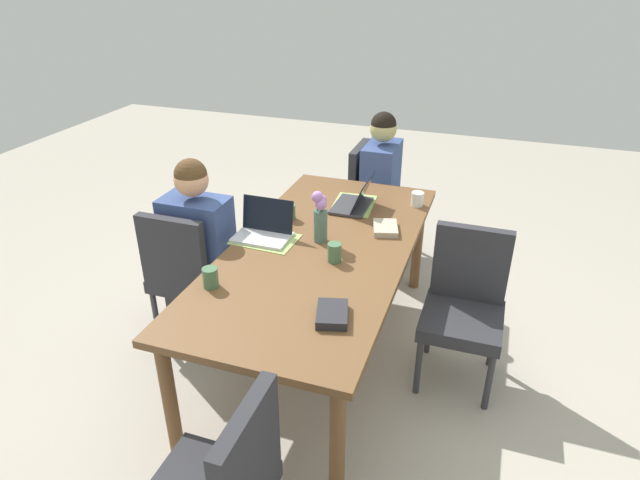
{
  "coord_description": "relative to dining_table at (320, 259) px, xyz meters",
  "views": [
    {
      "loc": [
        -2.57,
        -0.88,
        2.23
      ],
      "look_at": [
        0.0,
        0.0,
        0.8
      ],
      "focal_mm": 30.87,
      "sensor_mm": 36.0,
      "label": 1
    }
  ],
  "objects": [
    {
      "name": "chair_head_right_left_mid",
      "position": [
        1.41,
        0.04,
        -0.18
      ],
      "size": [
        0.44,
        0.44,
        0.9
      ],
      "color": "#2D2D33",
      "rests_on": "ground_plane"
    },
    {
      "name": "person_far_left_near",
      "position": [
        -0.02,
        0.78,
        -0.15
      ],
      "size": [
        0.36,
        0.4,
        1.19
      ],
      "color": "#2D2D33",
      "rests_on": "ground_plane"
    },
    {
      "name": "chair_near_right_near",
      "position": [
        0.12,
        -0.82,
        -0.18
      ],
      "size": [
        0.44,
        0.44,
        0.9
      ],
      "color": "#2D2D33",
      "rests_on": "ground_plane"
    },
    {
      "name": "coffee_mug_near_left",
      "position": [
        -0.12,
        -0.12,
        0.13
      ],
      "size": [
        0.07,
        0.07,
        0.11
      ],
      "primitive_type": "cylinder",
      "color": "#47704C",
      "rests_on": "dining_table"
    },
    {
      "name": "coffee_mug_near_right",
      "position": [
        -0.55,
        0.38,
        0.13
      ],
      "size": [
        0.08,
        0.08,
        0.1
      ],
      "primitive_type": "cylinder",
      "color": "#47704C",
      "rests_on": "dining_table"
    },
    {
      "name": "person_head_right_left_mid",
      "position": [
        1.35,
        -0.03,
        -0.15
      ],
      "size": [
        0.4,
        0.36,
        1.19
      ],
      "color": "#2D2D33",
      "rests_on": "ground_plane"
    },
    {
      "name": "coffee_mug_centre_left",
      "position": [
        0.76,
        -0.41,
        0.12
      ],
      "size": [
        0.08,
        0.08,
        0.09
      ],
      "primitive_type": "cylinder",
      "color": "white",
      "rests_on": "dining_table"
    },
    {
      "name": "book_blue_cover",
      "position": [
        -0.61,
        -0.27,
        0.1
      ],
      "size": [
        0.23,
        0.19,
        0.04
      ],
      "primitive_type": "cube",
      "rotation": [
        0.0,
        0.0,
        0.26
      ],
      "color": "#28282D",
      "rests_on": "dining_table"
    },
    {
      "name": "ground_plane",
      "position": [
        0.0,
        0.0,
        -0.68
      ],
      "size": [
        10.0,
        10.0,
        0.0
      ],
      "primitive_type": "plane",
      "color": "#B2A899"
    },
    {
      "name": "flower_vase",
      "position": [
        0.08,
        0.03,
        0.25
      ],
      "size": [
        0.1,
        0.09,
        0.31
      ],
      "color": "#4C6B60",
      "rests_on": "dining_table"
    },
    {
      "name": "chair_far_left_near",
      "position": [
        -0.09,
        0.84,
        -0.18
      ],
      "size": [
        0.44,
        0.44,
        0.9
      ],
      "color": "#2D2D33",
      "rests_on": "ground_plane"
    },
    {
      "name": "laptop_far_left_near",
      "position": [
        0.02,
        0.35,
        0.12
      ],
      "size": [
        0.22,
        0.32,
        0.21
      ],
      "color": "silver",
      "rests_on": "dining_table"
    },
    {
      "name": "book_red_cover",
      "position": [
        0.33,
        -0.3,
        0.09
      ],
      "size": [
        0.23,
        0.19,
        0.04
      ],
      "primitive_type": "cube",
      "rotation": [
        0.0,
        0.0,
        0.27
      ],
      "color": "#B2A38E",
      "rests_on": "dining_table"
    },
    {
      "name": "dining_table",
      "position": [
        0.0,
        0.0,
        0.0
      ],
      "size": [
        2.1,
        0.98,
        0.75
      ],
      "color": "brown",
      "rests_on": "ground_plane"
    },
    {
      "name": "placemat_head_right_left_mid",
      "position": [
        0.63,
        -0.01,
        0.08
      ],
      "size": [
        0.38,
        0.29,
        0.0
      ],
      "primitive_type": "cube",
      "rotation": [
        0.0,
        0.0,
        3.22
      ],
      "color": "#9EBC66",
      "rests_on": "dining_table"
    },
    {
      "name": "laptop_head_right_left_mid",
      "position": [
        0.59,
        -0.04,
        0.12
      ],
      "size": [
        0.32,
        0.22,
        0.2
      ],
      "color": "#38383D",
      "rests_on": "dining_table"
    },
    {
      "name": "coffee_mug_centre_right",
      "position": [
        0.3,
        0.3,
        0.12
      ],
      "size": [
        0.07,
        0.07,
        0.09
      ],
      "primitive_type": "cylinder",
      "color": "#47704C",
      "rests_on": "dining_table"
    },
    {
      "name": "placemat_far_left_near",
      "position": [
        -0.01,
        0.33,
        0.08
      ],
      "size": [
        0.27,
        0.37,
        0.0
      ],
      "primitive_type": "cube",
      "rotation": [
        0.0,
        0.0,
        -1.61
      ],
      "color": "#9EBC66",
      "rests_on": "dining_table"
    }
  ]
}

